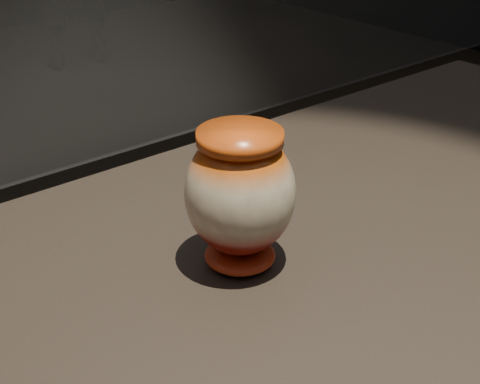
# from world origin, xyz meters

# --- Properties ---
(main_vase) EXTENTS (0.17, 0.17, 0.18)m
(main_vase) POSITION_xyz_m (0.03, 0.06, 1.00)
(main_vase) COLOR maroon
(main_vase) RESTS_ON display_plinth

